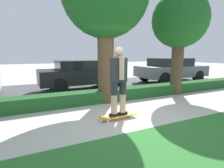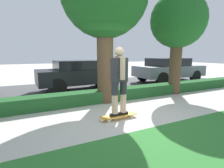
{
  "view_description": "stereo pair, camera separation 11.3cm",
  "coord_description": "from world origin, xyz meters",
  "px_view_note": "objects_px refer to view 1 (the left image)",
  "views": [
    {
      "loc": [
        -2.32,
        -4.01,
        1.66
      ],
      "look_at": [
        -0.12,
        0.6,
        0.79
      ],
      "focal_mm": 28.0,
      "sensor_mm": 36.0,
      "label": 1
    },
    {
      "loc": [
        -2.42,
        -3.96,
        1.66
      ],
      "look_at": [
        -0.12,
        0.6,
        0.79
      ],
      "focal_mm": 28.0,
      "sensor_mm": 36.0,
      "label": 2
    }
  ],
  "objects_px": {
    "skater_person": "(119,80)",
    "parked_car_rear": "(171,69)",
    "skateboard": "(118,116)",
    "parked_car_middle": "(82,74)",
    "tree_far": "(180,22)"
  },
  "relations": [
    {
      "from": "skateboard",
      "to": "tree_far",
      "type": "distance_m",
      "value": 4.87
    },
    {
      "from": "tree_far",
      "to": "parked_car_rear",
      "type": "distance_m",
      "value": 3.94
    },
    {
      "from": "tree_far",
      "to": "parked_car_rear",
      "type": "bearing_deg",
      "value": 49.88
    },
    {
      "from": "skater_person",
      "to": "tree_far",
      "type": "distance_m",
      "value": 4.38
    },
    {
      "from": "skater_person",
      "to": "parked_car_rear",
      "type": "distance_m",
      "value": 7.06
    },
    {
      "from": "skateboard",
      "to": "parked_car_middle",
      "type": "distance_m",
      "value": 4.17
    },
    {
      "from": "skateboard",
      "to": "parked_car_rear",
      "type": "xyz_separation_m",
      "value": [
        5.73,
        4.13,
        0.7
      ]
    },
    {
      "from": "parked_car_middle",
      "to": "parked_car_rear",
      "type": "xyz_separation_m",
      "value": [
        5.53,
        0.02,
        0.02
      ]
    },
    {
      "from": "skater_person",
      "to": "parked_car_middle",
      "type": "relative_size",
      "value": 0.45
    },
    {
      "from": "skater_person",
      "to": "parked_car_rear",
      "type": "relative_size",
      "value": 0.41
    },
    {
      "from": "parked_car_middle",
      "to": "skateboard",
      "type": "bearing_deg",
      "value": -94.16
    },
    {
      "from": "skater_person",
      "to": "parked_car_rear",
      "type": "height_order",
      "value": "skater_person"
    },
    {
      "from": "skateboard",
      "to": "parked_car_rear",
      "type": "relative_size",
      "value": 0.24
    },
    {
      "from": "skateboard",
      "to": "parked_car_middle",
      "type": "height_order",
      "value": "parked_car_middle"
    },
    {
      "from": "skateboard",
      "to": "tree_far",
      "type": "height_order",
      "value": "tree_far"
    }
  ]
}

